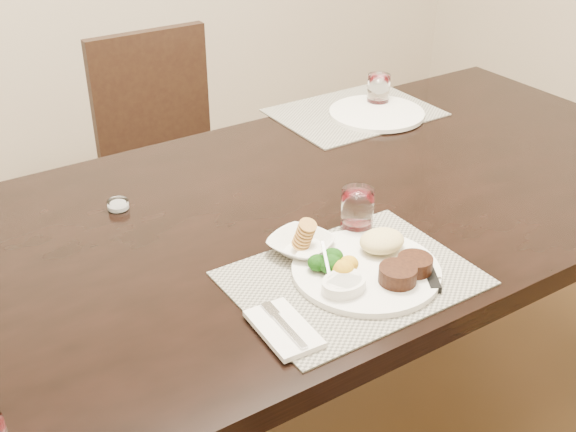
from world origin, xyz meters
TOP-DOWN VIEW (x-y plane):
  - ground_plane at (0.00, 0.00)m, footprint 4.50×4.50m
  - dining_table at (0.00, 0.00)m, footprint 2.00×1.00m
  - chair_far at (0.00, 0.93)m, footprint 0.42×0.42m
  - placemat_near at (-0.15, -0.30)m, footprint 0.46×0.34m
  - placemat_far at (0.38, 0.39)m, footprint 0.46×0.34m
  - dinner_plate at (-0.11, -0.30)m, footprint 0.29×0.29m
  - napkin_fork at (-0.35, -0.36)m, footprint 0.09×0.15m
  - steak_knife at (-0.03, -0.35)m, footprint 0.09×0.25m
  - cracker_bowl at (-0.19, -0.16)m, footprint 0.16×0.16m
  - sauce_ramekin at (-0.20, -0.33)m, footprint 0.09×0.13m
  - wine_glass_near at (-0.04, -0.16)m, footprint 0.07×0.07m
  - far_plate at (0.41, 0.33)m, footprint 0.28×0.28m
  - wine_glass_far at (0.47, 0.39)m, footprint 0.07×0.07m
  - salt_cellar at (-0.43, 0.21)m, footprint 0.05×0.05m

SIDE VIEW (x-z plane):
  - ground_plane at x=0.00m, z-range 0.00..0.00m
  - chair_far at x=0.00m, z-range 0.05..0.95m
  - dining_table at x=0.00m, z-range 0.29..1.04m
  - placemat_near at x=-0.15m, z-range 0.75..0.75m
  - placemat_far at x=0.38m, z-range 0.75..0.75m
  - steak_knife at x=-0.03m, z-range 0.75..0.77m
  - napkin_fork at x=-0.35m, z-range 0.75..0.77m
  - far_plate at x=0.41m, z-range 0.75..0.77m
  - salt_cellar at x=-0.43m, z-range 0.75..0.77m
  - dinner_plate at x=-0.11m, z-range 0.74..0.80m
  - cracker_bowl at x=-0.19m, z-range 0.74..0.80m
  - sauce_ramekin at x=-0.20m, z-range 0.74..0.81m
  - wine_glass_far at x=0.47m, z-range 0.75..0.84m
  - wine_glass_near at x=-0.04m, z-range 0.75..0.84m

